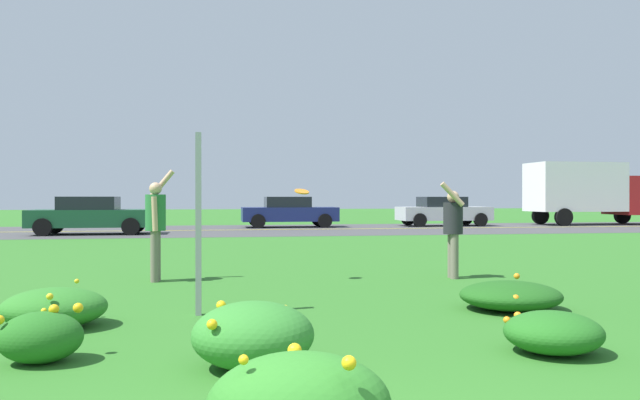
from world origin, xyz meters
The scene contains 16 objects.
ground_plane centered at (0.00, 12.33, 0.00)m, with size 120.00×120.00×0.00m, color #2D6B23.
highway_strip centered at (0.00, 24.66, 0.00)m, with size 120.00×9.58×0.01m, color #424244.
highway_center_stripe centered at (0.00, 24.66, 0.01)m, with size 120.00×0.16×0.00m, color yellow.
daylily_clump_front_center centered at (-2.32, 4.93, 0.22)m, with size 1.12×0.99×0.47m.
daylily_clump_mid_left centered at (-0.28, 2.96, 0.28)m, with size 1.02×0.99×0.55m.
daylily_clump_front_left centered at (3.10, 5.06, 0.18)m, with size 1.28×1.19×0.41m.
daylily_clump_mid_right centered at (2.44, 2.97, 0.19)m, with size 0.89×0.84×0.38m.
daylily_clump_mid_center centered at (-2.07, 3.42, 0.22)m, with size 0.70×0.57×0.49m.
sign_post_near_path centered at (-0.78, 5.37, 1.10)m, with size 0.07×0.10×2.20m.
person_thrower_green_shirt centered at (-1.56, 8.52, 1.01)m, with size 0.48×0.50×1.90m.
person_catcher_dark_shirt centered at (3.54, 8.04, 0.92)m, with size 0.48×0.50×1.69m.
frisbee_orange centered at (0.88, 8.17, 1.52)m, with size 0.26×0.24×0.13m.
car_dark_green_center_left centered at (-5.22, 22.50, 0.74)m, with size 4.50×2.00×1.45m.
car_navy_center_right centered at (2.95, 26.81, 0.74)m, with size 4.50×2.00×1.45m.
car_silver_rightmost centered at (10.66, 26.81, 0.74)m, with size 4.50×2.00×1.45m.
box_truck_red centered at (18.72, 26.81, 1.80)m, with size 6.70×2.46×3.20m.
Camera 1 is at (-0.61, -2.16, 1.42)m, focal length 34.47 mm.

